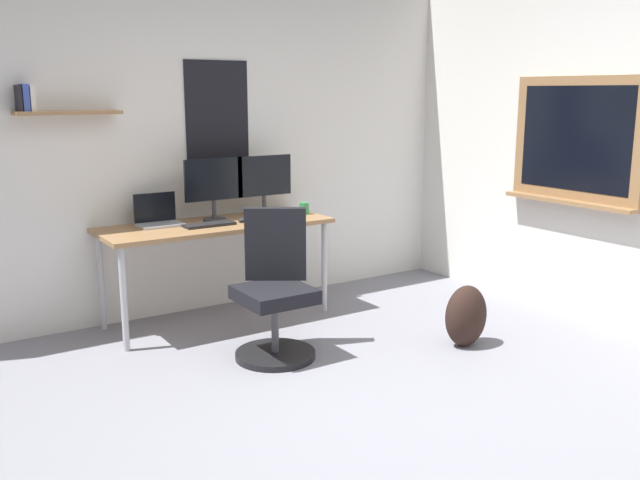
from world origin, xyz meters
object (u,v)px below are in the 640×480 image
(office_chair, at_px, (275,294))
(monitor_primary, at_px, (214,185))
(laptop, at_px, (158,218))
(keyboard, at_px, (209,225))
(monitor_secondary, at_px, (264,181))
(computer_mouse, at_px, (244,220))
(backpack, at_px, (466,316))
(coffee_mug, at_px, (304,208))
(desk, at_px, (216,232))

(office_chair, distance_m, monitor_primary, 1.13)
(laptop, relative_size, keyboard, 0.84)
(monitor_secondary, bearing_deg, computer_mouse, -146.17)
(office_chair, xyz_separation_m, keyboard, (-0.10, 0.77, 0.34))
(office_chair, distance_m, backpack, 1.30)
(backpack, bearing_deg, monitor_primary, 126.59)
(laptop, distance_m, monitor_secondary, 0.88)
(computer_mouse, relative_size, coffee_mug, 1.13)
(desk, bearing_deg, computer_mouse, -22.06)
(monitor_primary, height_order, computer_mouse, monitor_primary)
(laptop, height_order, backpack, laptop)
(office_chair, relative_size, backpack, 2.26)
(desk, relative_size, keyboard, 4.58)
(keyboard, bearing_deg, desk, 43.06)
(desk, relative_size, monitor_primary, 3.65)
(laptop, distance_m, keyboard, 0.38)
(office_chair, height_order, laptop, laptop)
(monitor_primary, bearing_deg, coffee_mug, -10.56)
(office_chair, distance_m, laptop, 1.14)
(office_chair, bearing_deg, computer_mouse, 76.90)
(monitor_primary, height_order, backpack, monitor_primary)
(desk, height_order, keyboard, keyboard)
(monitor_primary, distance_m, coffee_mug, 0.75)
(office_chair, height_order, backpack, office_chair)
(monitor_primary, xyz_separation_m, coffee_mug, (0.70, -0.13, -0.22))
(monitor_primary, relative_size, coffee_mug, 5.04)
(coffee_mug, bearing_deg, monitor_secondary, 154.96)
(monitor_secondary, distance_m, backpack, 1.85)
(office_chair, height_order, keyboard, office_chair)
(keyboard, xyz_separation_m, coffee_mug, (0.83, 0.05, 0.04))
(keyboard, bearing_deg, office_chair, -82.50)
(monitor_primary, bearing_deg, computer_mouse, -49.85)
(computer_mouse, distance_m, backpack, 1.74)
(desk, relative_size, coffee_mug, 18.41)
(coffee_mug, bearing_deg, monitor_primary, 169.44)
(laptop, distance_m, backpack, 2.28)
(monitor_secondary, relative_size, computer_mouse, 4.46)
(laptop, xyz_separation_m, backpack, (1.55, -1.56, -0.59))
(monitor_primary, distance_m, keyboard, 0.34)
(keyboard, relative_size, backpack, 0.88)
(monitor_primary, distance_m, backpack, 2.05)
(keyboard, relative_size, computer_mouse, 3.56)
(backpack, bearing_deg, office_chair, 153.84)
(monitor_primary, xyz_separation_m, computer_mouse, (0.15, -0.18, -0.25))
(backpack, bearing_deg, computer_mouse, 126.08)
(keyboard, bearing_deg, laptop, 142.25)
(monitor_secondary, bearing_deg, laptop, 176.74)
(desk, bearing_deg, coffee_mug, -2.23)
(desk, relative_size, laptop, 5.46)
(desk, bearing_deg, office_chair, -88.89)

